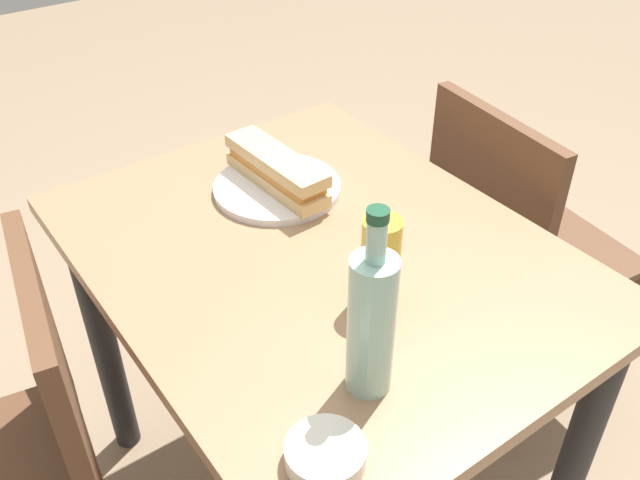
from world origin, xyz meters
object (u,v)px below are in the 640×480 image
Objects in this scene: chair_far at (510,245)px; baguette_sandwich_near at (276,169)px; dining_table at (320,305)px; olive_bowl at (325,454)px; knife_near at (297,171)px; chair_near at (18,463)px; beer_glass at (381,261)px; water_bottle at (371,322)px; plate_near at (277,187)px.

chair_far is 0.63m from baguette_sandwich_near.
olive_bowl is at bearing -35.07° from dining_table.
dining_table is 5.26× the size of knife_near.
beer_glass is at bearing 67.04° from chair_near.
knife_near is 0.57m from water_bottle.
chair_near is at bearing -78.43° from baguette_sandwich_near.
water_bottle is at bearing -24.14° from knife_near.
beer_glass is 1.46× the size of olive_bowl.
chair_near is 5.63× the size of beer_glass.
chair_far is at bearing 69.37° from baguette_sandwich_near.
water_bottle is at bearing 49.64° from chair_near.
beer_glass reaches higher than baguette_sandwich_near.
chair_near reaches higher than dining_table.
knife_near is 1.20× the size of beer_glass.
baguette_sandwich_near is (-0.21, 0.04, 0.18)m from dining_table.
knife_near is at bearing 155.36° from dining_table.
beer_glass is 0.33m from olive_bowl.
chair_far is 2.88× the size of water_bottle.
baguette_sandwich_near reaches higher than plate_near.
dining_table is 0.26m from beer_glass.
chair_near is at bearing -78.43° from plate_near.
olive_bowl is at bearing -51.75° from beer_glass.
plate_near is at bearing -76.32° from knife_near.
chair_near is 0.69m from baguette_sandwich_near.
water_bottle is 0.19m from beer_glass.
beer_glass reaches higher than olive_bowl.
dining_table is at bearing 156.24° from water_bottle.
water_bottle reaches higher than beer_glass.
water_bottle reaches higher than baguette_sandwich_near.
knife_near is at bearing 101.75° from chair_near.
dining_table is at bearing -12.06° from baguette_sandwich_near.
chair_far is at bearing 113.44° from water_bottle.
baguette_sandwich_near is at bearing -76.32° from knife_near.
chair_near is 0.67m from plate_near.
chair_far is at bearing 69.37° from plate_near.
water_bottle is 0.18m from olive_bowl.
water_bottle is at bearing -19.11° from baguette_sandwich_near.
dining_table is 0.28m from baguette_sandwich_near.
beer_glass is (0.16, 0.00, 0.21)m from dining_table.
knife_near is (-0.01, 0.06, 0.01)m from plate_near.
beer_glass is at bearing 135.39° from water_bottle.
water_bottle is at bearing -19.11° from plate_near.
plate_near is 0.54m from water_bottle.
chair_near is at bearing -130.36° from water_bottle.
knife_near is at bearing -114.33° from chair_far.
beer_glass is at bearing 128.25° from olive_bowl.
olive_bowl is (0.57, -0.30, -0.03)m from baguette_sandwich_near.
plate_near is 0.37m from beer_glass.
chair_near is 2.88× the size of water_bottle.
knife_near is at bearing 165.35° from beer_glass.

